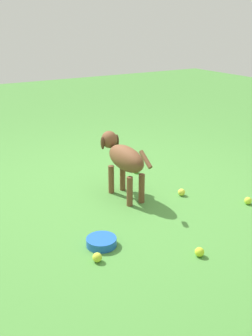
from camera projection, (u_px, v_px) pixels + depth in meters
The scene contains 8 objects.
ground at pixel (112, 188), 3.88m from camera, with size 14.00×14.00×0.00m, color #478438.
dog at pixel (123, 158), 3.59m from camera, with size 0.83×0.19×0.56m.
tennis_ball_0 at pixel (182, 192), 3.71m from camera, with size 0.07×0.07×0.07m, color #D4D83F.
tennis_ball_1 at pixel (248, 201), 3.54m from camera, with size 0.07×0.07×0.07m, color #C0DD36.
tennis_ball_2 at pixel (199, 252), 2.77m from camera, with size 0.07×0.07×0.07m, color #C2DE2D.
tennis_ball_3 at pixel (136, 170), 4.24m from camera, with size 0.07×0.07×0.07m, color #C9D338.
tennis_ball_4 at pixel (97, 257), 2.70m from camera, with size 0.07×0.07×0.07m, color #C2D437.
water_bowl at pixel (101, 242), 2.90m from camera, with size 0.22×0.22×0.06m, color blue.
Camera 1 is at (-3.11, 1.72, 1.55)m, focal length 42.95 mm.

